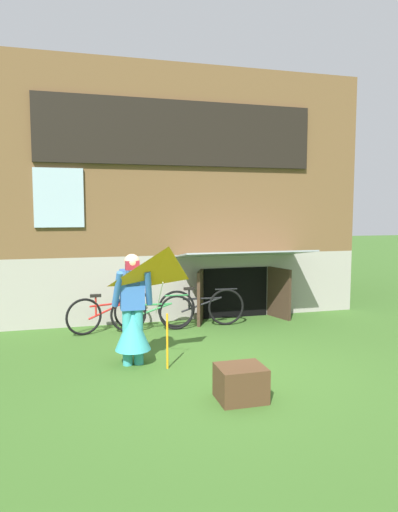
{
  "coord_description": "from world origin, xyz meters",
  "views": [
    {
      "loc": [
        -2.01,
        -5.98,
        2.24
      ],
      "look_at": [
        -0.02,
        1.41,
        1.48
      ],
      "focal_mm": 32.04,
      "sensor_mm": 36.0,
      "label": 1
    }
  ],
  "objects_px": {
    "kite": "(169,278)",
    "wooden_crate": "(241,383)",
    "person": "(133,319)",
    "bicycle_green": "(152,313)",
    "bicycle_black": "(201,307)",
    "bicycle_red": "(108,313)"
  },
  "relations": [
    {
      "from": "kite",
      "to": "bicycle_black",
      "type": "height_order",
      "value": "kite"
    },
    {
      "from": "kite",
      "to": "wooden_crate",
      "type": "xyz_separation_m",
      "value": [
        0.65,
        -1.05,
        -1.13
      ]
    },
    {
      "from": "person",
      "to": "bicycle_red",
      "type": "relative_size",
      "value": 1.07
    },
    {
      "from": "person",
      "to": "bicycle_green",
      "type": "bearing_deg",
      "value": 75.48
    },
    {
      "from": "bicycle_black",
      "to": "bicycle_green",
      "type": "height_order",
      "value": "bicycle_black"
    },
    {
      "from": "wooden_crate",
      "to": "bicycle_red",
      "type": "bearing_deg",
      "value": 110.31
    },
    {
      "from": "kite",
      "to": "bicycle_green",
      "type": "bearing_deg",
      "value": 86.47
    },
    {
      "from": "bicycle_green",
      "to": "wooden_crate",
      "type": "distance_m",
      "value": 3.41
    },
    {
      "from": "wooden_crate",
      "to": "kite",
      "type": "bearing_deg",
      "value": 121.7
    },
    {
      "from": "person",
      "to": "kite",
      "type": "xyz_separation_m",
      "value": [
        0.43,
        -0.53,
        0.65
      ]
    },
    {
      "from": "kite",
      "to": "wooden_crate",
      "type": "relative_size",
      "value": 2.98
    },
    {
      "from": "bicycle_black",
      "to": "wooden_crate",
      "type": "distance_m",
      "value": 3.51
    },
    {
      "from": "bicycle_red",
      "to": "wooden_crate",
      "type": "distance_m",
      "value": 3.79
    },
    {
      "from": "bicycle_green",
      "to": "wooden_crate",
      "type": "relative_size",
      "value": 2.8
    },
    {
      "from": "person",
      "to": "bicycle_green",
      "type": "xyz_separation_m",
      "value": [
        0.58,
        1.79,
        -0.34
      ]
    },
    {
      "from": "bicycle_black",
      "to": "bicycle_green",
      "type": "bearing_deg",
      "value": -169.23
    },
    {
      "from": "person",
      "to": "kite",
      "type": "distance_m",
      "value": 0.95
    },
    {
      "from": "bicycle_green",
      "to": "wooden_crate",
      "type": "xyz_separation_m",
      "value": [
        0.5,
        -3.37,
        -0.14
      ]
    },
    {
      "from": "kite",
      "to": "bicycle_green",
      "type": "height_order",
      "value": "kite"
    },
    {
      "from": "bicycle_green",
      "to": "bicycle_red",
      "type": "bearing_deg",
      "value": 171.01
    },
    {
      "from": "bicycle_red",
      "to": "wooden_crate",
      "type": "relative_size",
      "value": 2.73
    },
    {
      "from": "kite",
      "to": "bicycle_green",
      "type": "distance_m",
      "value": 2.53
    }
  ]
}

